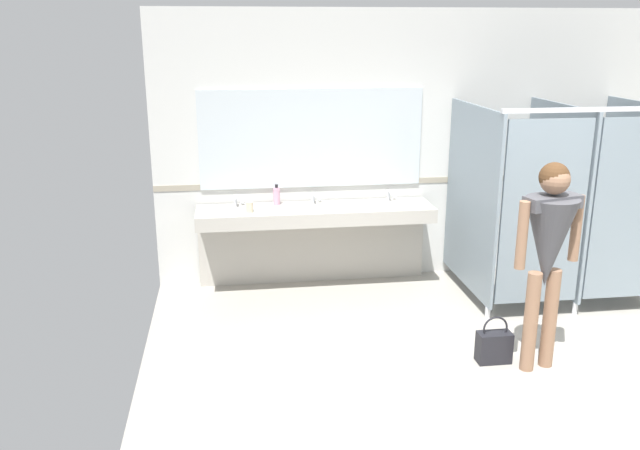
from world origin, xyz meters
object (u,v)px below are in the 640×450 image
Objects in this scene: person_standing at (549,242)px; soap_dispenser at (277,196)px; handbag at (494,346)px; paper_cup at (250,207)px.

soap_dispenser is (-1.91, 2.09, -0.09)m from person_standing.
handbag is 3.70× the size of paper_cup.
paper_cup is at bearing 140.46° from person_standing.
person_standing is 2.83m from soap_dispenser.
soap_dispenser is 0.40m from paper_cup.
person_standing reaches higher than paper_cup.
handbag is 2.66m from soap_dispenser.
soap_dispenser reaches higher than paper_cup.
handbag is at bearing -50.76° from soap_dispenser.
soap_dispenser is at bearing 44.13° from paper_cup.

